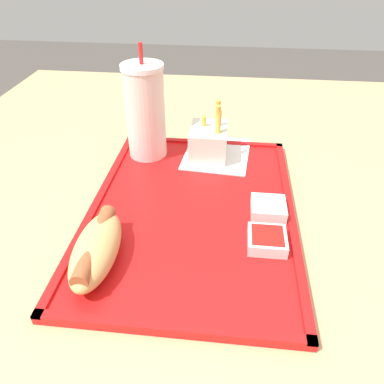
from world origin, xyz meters
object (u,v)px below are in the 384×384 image
object	(u,v)px
fries_carton	(210,141)
hot_dog_far	(96,248)
sauce_cup_mayo	(268,207)
soda_cup	(145,112)
sauce_cup_ketchup	(267,240)

from	to	relation	value
fries_carton	hot_dog_far	bearing A→B (deg)	156.79
sauce_cup_mayo	hot_dog_far	bearing A→B (deg)	119.64
soda_cup	sauce_cup_ketchup	bearing A→B (deg)	-137.50
soda_cup	fries_carton	distance (m)	0.13
soda_cup	fries_carton	xyz separation A→B (m)	(0.00, -0.12, -0.06)
sauce_cup_mayo	sauce_cup_ketchup	bearing A→B (deg)	175.47
fries_carton	sauce_cup_ketchup	world-z (taller)	fries_carton
hot_dog_far	fries_carton	world-z (taller)	fries_carton
soda_cup	hot_dog_far	size ratio (longest dim) A/B	1.42
fries_carton	sauce_cup_mayo	bearing A→B (deg)	-148.49
hot_dog_far	fries_carton	size ratio (longest dim) A/B	1.33
fries_carton	sauce_cup_mayo	distance (m)	0.19
soda_cup	fries_carton	bearing A→B (deg)	-88.25
sauce_cup_mayo	soda_cup	bearing A→B (deg)	53.86
hot_dog_far	sauce_cup_mayo	bearing A→B (deg)	-60.36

